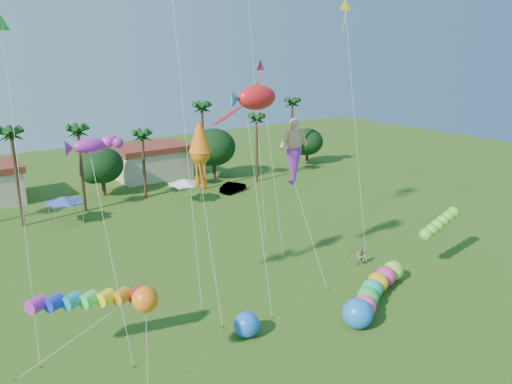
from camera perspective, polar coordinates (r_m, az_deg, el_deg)
ground at (r=31.48m, az=11.42°, el=-20.31°), size 160.00×160.00×0.00m
tree_line at (r=66.30m, az=-14.86°, el=3.34°), size 69.46×8.91×11.00m
buildings_row at (r=70.51m, az=-21.55°, el=1.59°), size 35.00×7.00×4.00m
tent_row at (r=56.82m, az=-20.89°, el=-0.95°), size 31.00×4.00×0.60m
car_b at (r=65.92m, az=-2.64°, el=0.57°), size 4.31×2.71×1.34m
spectator_b at (r=45.07m, az=11.90°, el=-7.24°), size 1.02×1.05×1.70m
caterpillar_inflatable at (r=39.00m, az=13.17°, el=-11.17°), size 9.99×5.53×2.11m
blue_ball at (r=34.23m, az=-1.10°, el=-14.91°), size 1.74×1.74×1.74m
rainbow_tube at (r=32.53m, az=-16.21°, el=-12.00°), size 9.21×2.88×4.00m
green_worm at (r=44.47m, az=18.82°, el=-4.63°), size 10.35×3.03×4.01m
orange_ball_kite at (r=28.31m, az=-12.54°, el=-11.90°), size 1.90×2.08×6.15m
merman_kite at (r=40.90m, az=4.33°, el=4.01°), size 2.66×6.05×12.61m
fish_kite at (r=36.39m, az=0.12°, el=10.74°), size 5.00×6.12×16.06m
squid_kite at (r=35.87m, az=-6.39°, el=4.39°), size 2.21×5.62×13.56m
lobster_kite at (r=32.16m, az=-18.51°, el=5.02°), size 3.78×6.33×13.45m
delta_kite_red at (r=44.91m, az=0.56°, el=13.84°), size 1.29×4.14×17.51m
delta_kite_yellow at (r=45.08m, az=10.20°, el=19.66°), size 1.28×4.78×22.41m
delta_kite_green at (r=33.14m, az=-26.96°, el=15.90°), size 1.81×4.54×20.34m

